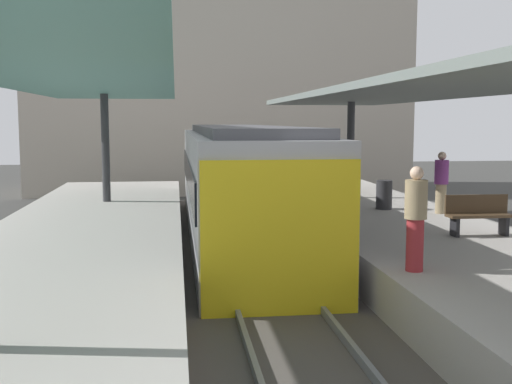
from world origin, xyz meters
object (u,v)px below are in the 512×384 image
at_px(litter_bin, 384,195).
at_px(platform_bench, 478,214).
at_px(commuter_train, 239,184).
at_px(passenger_mid_platform, 441,182).
at_px(passenger_near_bench, 416,217).

bearing_deg(litter_bin, platform_bench, -80.57).
distance_m(commuter_train, litter_bin, 4.03).
relative_size(platform_bench, litter_bin, 1.75).
relative_size(platform_bench, passenger_mid_platform, 0.86).
relative_size(litter_bin, passenger_near_bench, 0.47).
bearing_deg(platform_bench, passenger_mid_platform, 80.36).
distance_m(passenger_near_bench, passenger_mid_platform, 6.85).
xyz_separation_m(platform_bench, passenger_near_bench, (-2.56, -2.95, 0.42)).
distance_m(platform_bench, passenger_near_bench, 3.93).
bearing_deg(litter_bin, commuter_train, 175.56).
xyz_separation_m(litter_bin, passenger_near_bench, (-1.88, -7.07, 0.49)).
bearing_deg(platform_bench, commuter_train, 136.59).
bearing_deg(commuter_train, platform_bench, -43.41).
bearing_deg(litter_bin, passenger_mid_platform, -38.37).
height_order(commuter_train, passenger_mid_platform, commuter_train).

